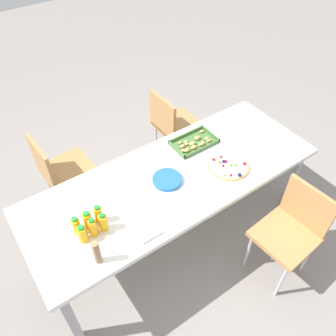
{
  "coord_description": "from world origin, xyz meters",
  "views": [
    {
      "loc": [
        -1.03,
        -1.4,
        2.57
      ],
      "look_at": [
        0.01,
        0.09,
        0.75
      ],
      "focal_mm": 36.9,
      "sensor_mm": 36.0,
      "label": 1
    }
  ],
  "objects": [
    {
      "name": "ground_plane",
      "position": [
        0.0,
        0.0,
        0.0
      ],
      "size": [
        12.0,
        12.0,
        0.0
      ],
      "primitive_type": "plane",
      "color": "gray"
    },
    {
      "name": "party_table",
      "position": [
        0.0,
        0.0,
        0.66
      ],
      "size": [
        2.24,
        0.83,
        0.73
      ],
      "color": "white",
      "rests_on": "ground_plane"
    },
    {
      "name": "chair_far_right",
      "position": [
        0.54,
        0.76,
        0.5
      ],
      "size": [
        0.41,
        0.41,
        0.83
      ],
      "rotation": [
        0.0,
        0.0,
        -1.55
      ],
      "color": "#B7844C",
      "rests_on": "ground_plane"
    },
    {
      "name": "chair_far_left",
      "position": [
        -0.61,
        0.8,
        0.5
      ],
      "size": [
        0.42,
        0.42,
        0.83
      ],
      "rotation": [
        0.0,
        0.0,
        -1.52
      ],
      "color": "#B7844C",
      "rests_on": "ground_plane"
    },
    {
      "name": "chair_near_right",
      "position": [
        0.54,
        -0.73,
        0.5
      ],
      "size": [
        0.43,
        0.43,
        0.83
      ],
      "rotation": [
        0.0,
        0.0,
        1.65
      ],
      "color": "#B7844C",
      "rests_on": "ground_plane"
    },
    {
      "name": "juice_bottle_0",
      "position": [
        -0.77,
        -0.12,
        0.79
      ],
      "size": [
        0.06,
        0.06,
        0.14
      ],
      "color": "#FAAB14",
      "rests_on": "party_table"
    },
    {
      "name": "juice_bottle_1",
      "position": [
        -0.7,
        -0.12,
        0.8
      ],
      "size": [
        0.05,
        0.05,
        0.15
      ],
      "color": "#FAAB14",
      "rests_on": "party_table"
    },
    {
      "name": "juice_bottle_2",
      "position": [
        -0.63,
        -0.12,
        0.79
      ],
      "size": [
        0.06,
        0.06,
        0.15
      ],
      "color": "#FAAF14",
      "rests_on": "party_table"
    },
    {
      "name": "juice_bottle_3",
      "position": [
        -0.78,
        -0.04,
        0.79
      ],
      "size": [
        0.05,
        0.05,
        0.14
      ],
      "color": "#FAAD14",
      "rests_on": "party_table"
    },
    {
      "name": "juice_bottle_4",
      "position": [
        -0.7,
        -0.04,
        0.79
      ],
      "size": [
        0.06,
        0.06,
        0.13
      ],
      "color": "#F9AE14",
      "rests_on": "party_table"
    },
    {
      "name": "juice_bottle_5",
      "position": [
        -0.63,
        -0.04,
        0.79
      ],
      "size": [
        0.05,
        0.05,
        0.15
      ],
      "color": "#FAAB14",
      "rests_on": "party_table"
    },
    {
      "name": "fruit_pizza",
      "position": [
        0.41,
        -0.14,
        0.74
      ],
      "size": [
        0.32,
        0.32,
        0.05
      ],
      "color": "tan",
      "rests_on": "party_table"
    },
    {
      "name": "snack_tray",
      "position": [
        0.35,
        0.21,
        0.74
      ],
      "size": [
        0.36,
        0.23,
        0.04
      ],
      "color": "#477238",
      "rests_on": "party_table"
    },
    {
      "name": "plate_stack",
      "position": [
        -0.06,
        -0.01,
        0.74
      ],
      "size": [
        0.22,
        0.22,
        0.03
      ],
      "color": "blue",
      "rests_on": "party_table"
    },
    {
      "name": "napkin_stack",
      "position": [
        -0.41,
        -0.29,
        0.74
      ],
      "size": [
        0.15,
        0.15,
        0.02
      ],
      "primitive_type": "cube",
      "color": "white",
      "rests_on": "party_table"
    },
    {
      "name": "cardboard_tube",
      "position": [
        -0.76,
        -0.3,
        0.82
      ],
      "size": [
        0.04,
        0.04,
        0.19
      ],
      "primitive_type": "cylinder",
      "color": "#9E7A56",
      "rests_on": "party_table"
    }
  ]
}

